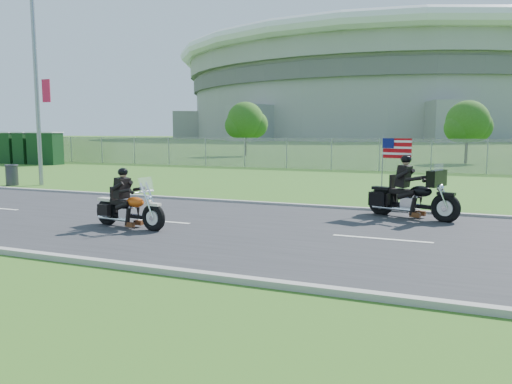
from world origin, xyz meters
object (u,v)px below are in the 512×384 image
at_px(porta_toilet_b, 38,149).
at_px(porta_toilet_c, 24,148).
at_px(porta_toilet_d, 10,148).
at_px(trash_can, 12,175).
at_px(porta_toilet_a, 52,149).
at_px(motorcycle_lead, 128,210).
at_px(motorcycle_follow, 412,198).
at_px(streetlight, 39,59).

relative_size(porta_toilet_b, porta_toilet_c, 1.00).
xyz_separation_m(porta_toilet_d, trash_can, (13.10, -11.61, -0.69)).
xyz_separation_m(porta_toilet_b, trash_can, (10.30, -11.61, -0.69)).
bearing_deg(porta_toilet_a, porta_toilet_c, 180.00).
bearing_deg(porta_toilet_b, motorcycle_lead, -40.15).
bearing_deg(motorcycle_lead, porta_toilet_b, 148.50).
height_order(motorcycle_lead, trash_can, motorcycle_lead).
bearing_deg(motorcycle_follow, porta_toilet_c, 173.24).
bearing_deg(porta_toilet_c, trash_can, -44.78).
distance_m(streetlight, trash_can, 5.37).
distance_m(streetlight, porta_toilet_a, 15.39).
height_order(streetlight, motorcycle_follow, streetlight).
distance_m(porta_toilet_c, motorcycle_lead, 29.00).
xyz_separation_m(motorcycle_follow, trash_can, (-17.46, 2.29, -0.15)).
bearing_deg(streetlight, porta_toilet_d, 142.83).
bearing_deg(porta_toilet_d, porta_toilet_b, 0.00).
xyz_separation_m(porta_toilet_b, motorcycle_follow, (27.76, -13.91, -0.54)).
height_order(porta_toilet_a, porta_toilet_b, same).
height_order(streetlight, motorcycle_lead, streetlight).
xyz_separation_m(porta_toilet_a, motorcycle_lead, (19.93, -17.99, -0.66)).
relative_size(porta_toilet_b, motorcycle_lead, 1.01).
bearing_deg(motorcycle_lead, porta_toilet_c, 150.28).
distance_m(streetlight, porta_toilet_b, 16.33).
relative_size(streetlight, porta_toilet_c, 4.35).
distance_m(motorcycle_follow, trash_can, 17.61).
bearing_deg(trash_can, streetlight, 36.75).
xyz_separation_m(porta_toilet_c, motorcycle_follow, (29.16, -13.91, -0.54)).
xyz_separation_m(porta_toilet_c, trash_can, (11.70, -11.61, -0.69)).
distance_m(porta_toilet_d, trash_can, 17.52).
distance_m(porta_toilet_b, motorcycle_lead, 27.92).
height_order(porta_toilet_b, motorcycle_follow, porta_toilet_b).
height_order(porta_toilet_b, porta_toilet_c, same).
height_order(motorcycle_follow, trash_can, motorcycle_follow).
height_order(porta_toilet_a, trash_can, porta_toilet_a).
bearing_deg(porta_toilet_c, streetlight, -40.06).
bearing_deg(motorcycle_follow, streetlight, -172.10).
distance_m(motorcycle_lead, motorcycle_follow, 7.62).
bearing_deg(motorcycle_lead, motorcycle_follow, 41.08).
xyz_separation_m(streetlight, porta_toilet_c, (-12.82, 10.78, -4.49)).
relative_size(motorcycle_lead, trash_can, 2.49).
relative_size(porta_toilet_a, trash_can, 2.52).
relative_size(porta_toilet_c, motorcycle_lead, 1.01).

